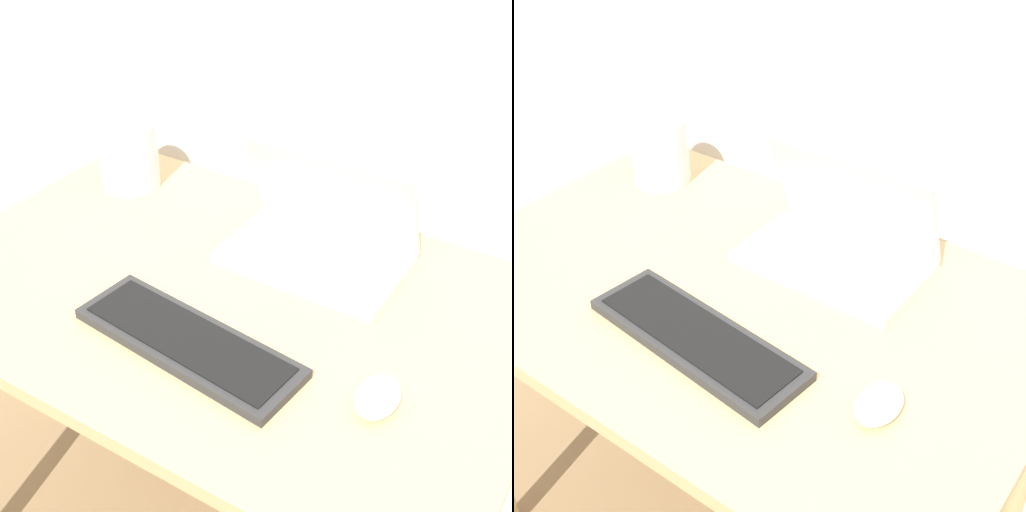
{
  "view_description": "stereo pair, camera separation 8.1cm",
  "coord_description": "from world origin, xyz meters",
  "views": [
    {
      "loc": [
        0.6,
        -0.48,
        1.59
      ],
      "look_at": [
        0.06,
        0.38,
        0.88
      ],
      "focal_mm": 50.0,
      "sensor_mm": 36.0,
      "label": 1
    },
    {
      "loc": [
        0.67,
        -0.43,
        1.59
      ],
      "look_at": [
        0.06,
        0.38,
        0.88
      ],
      "focal_mm": 50.0,
      "sensor_mm": 36.0,
      "label": 2
    }
  ],
  "objects": [
    {
      "name": "desk",
      "position": [
        0.0,
        0.37,
        0.68
      ],
      "size": [
        1.13,
        0.75,
        0.78
      ],
      "color": "tan",
      "rests_on": "ground_plane"
    },
    {
      "name": "keyboard",
      "position": [
        0.03,
        0.22,
        0.79
      ],
      "size": [
        0.42,
        0.17,
        0.02
      ],
      "color": "#2D2D2D",
      "rests_on": "desk"
    },
    {
      "name": "vase",
      "position": [
        -0.41,
        0.6,
        0.88
      ],
      "size": [
        0.13,
        0.13,
        0.21
      ],
      "color": "silver",
      "rests_on": "desk"
    },
    {
      "name": "laptop",
      "position": [
        0.1,
        0.57,
        0.83
      ],
      "size": [
        0.35,
        0.22,
        0.22
      ],
      "color": "silver",
      "rests_on": "desk"
    },
    {
      "name": "mouse",
      "position": [
        0.35,
        0.26,
        0.8
      ],
      "size": [
        0.07,
        0.1,
        0.03
      ],
      "color": "white",
      "rests_on": "desk"
    }
  ]
}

